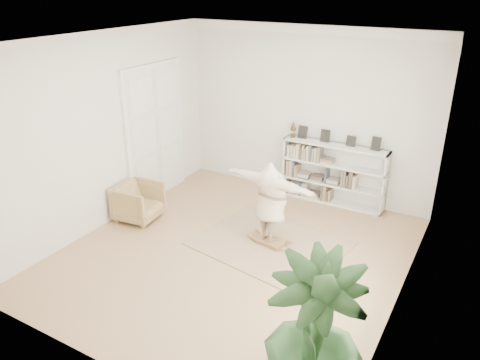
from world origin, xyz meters
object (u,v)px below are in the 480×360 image
at_px(armchair, 138,202).
at_px(bookshelf, 333,174).
at_px(houseplant, 313,336).
at_px(person, 271,200).
at_px(rocker_board, 269,240).

bearing_deg(armchair, bookshelf, -55.08).
xyz_separation_m(bookshelf, houseplant, (1.56, -5.07, 0.30)).
xyz_separation_m(bookshelf, person, (-0.36, -2.22, 0.25)).
bearing_deg(armchair, houseplant, -123.85).
relative_size(rocker_board, person, 0.32).
xyz_separation_m(armchair, person, (2.68, 0.42, 0.51)).
bearing_deg(houseplant, rocker_board, 123.96).
xyz_separation_m(bookshelf, rocker_board, (-0.36, -2.22, -0.56)).
bearing_deg(person, armchair, 17.88).
xyz_separation_m(rocker_board, houseplant, (1.92, -2.85, 0.87)).
bearing_deg(person, rocker_board, 35.55).
relative_size(bookshelf, rocker_board, 3.76).
bearing_deg(bookshelf, person, -99.21).
height_order(bookshelf, rocker_board, bookshelf).
bearing_deg(person, bookshelf, -90.22).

